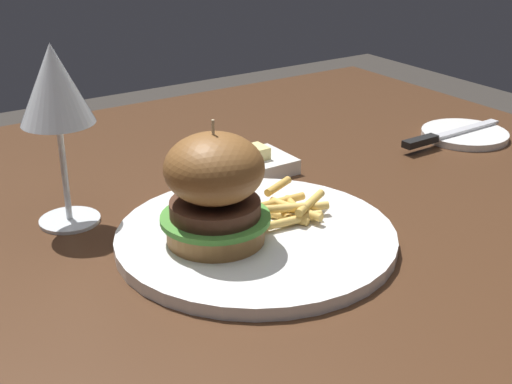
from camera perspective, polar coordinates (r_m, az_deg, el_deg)
dining_table at (r=0.88m, az=-4.36°, el=-6.56°), size 1.23×0.88×0.74m
main_plate at (r=0.76m, az=-0.01°, el=-3.67°), size 0.30×0.30×0.01m
burger_sandwich at (r=0.71m, az=-3.33°, el=0.26°), size 0.11×0.11×0.13m
fries_pile at (r=0.78m, az=2.79°, el=-1.25°), size 0.10×0.10×0.02m
wine_glass at (r=0.78m, az=-15.80°, el=7.90°), size 0.08×0.08×0.20m
bread_plate at (r=1.12m, az=16.45°, el=4.41°), size 0.13×0.13×0.01m
table_knife at (r=1.08m, az=14.83°, el=4.39°), size 0.20×0.02×0.01m
butter_dish at (r=0.94m, az=-0.19°, el=2.23°), size 0.10×0.08×0.04m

